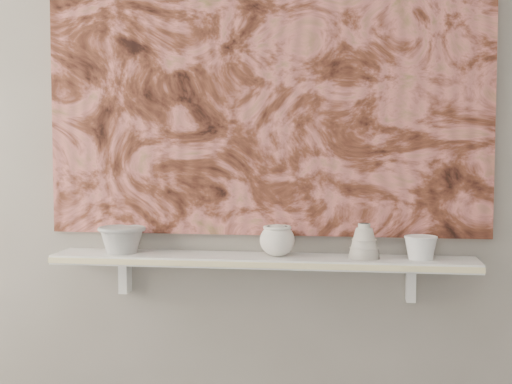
% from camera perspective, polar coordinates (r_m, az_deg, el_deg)
% --- Properties ---
extents(wall_back, '(3.60, 0.00, 3.60)m').
position_cam_1_polar(wall_back, '(2.43, 0.74, 5.06)').
color(wall_back, gray).
rests_on(wall_back, floor).
extents(shelf, '(1.40, 0.18, 0.03)m').
position_cam_1_polar(shelf, '(2.36, 0.44, -5.50)').
color(shelf, white).
rests_on(shelf, wall_back).
extents(shelf_stripe, '(1.40, 0.01, 0.02)m').
position_cam_1_polar(shelf_stripe, '(2.27, 0.13, -5.87)').
color(shelf_stripe, beige).
rests_on(shelf_stripe, shelf).
extents(bracket_left, '(0.03, 0.06, 0.12)m').
position_cam_1_polar(bracket_left, '(2.55, -10.43, -6.58)').
color(bracket_left, white).
rests_on(bracket_left, wall_back).
extents(bracket_right, '(0.03, 0.06, 0.12)m').
position_cam_1_polar(bracket_right, '(2.43, 12.27, -7.13)').
color(bracket_right, white).
rests_on(bracket_right, wall_back).
extents(painting, '(1.50, 0.02, 1.10)m').
position_cam_1_polar(painting, '(2.42, 0.70, 9.56)').
color(painting, brown).
rests_on(painting, wall_back).
extents(house_motif, '(0.09, 0.00, 0.08)m').
position_cam_1_polar(house_motif, '(2.39, 11.44, 2.17)').
color(house_motif, black).
rests_on(house_motif, painting).
extents(bowl_grey, '(0.19, 0.19, 0.09)m').
position_cam_1_polar(bowl_grey, '(2.46, -10.68, -3.73)').
color(bowl_grey, '#9D9D9B').
rests_on(bowl_grey, shelf).
extents(cup_cream, '(0.14, 0.14, 0.11)m').
position_cam_1_polar(cup_cream, '(2.35, 1.71, -3.89)').
color(cup_cream, silver).
rests_on(cup_cream, shelf).
extents(bell_vessel, '(0.12, 0.12, 0.11)m').
position_cam_1_polar(bell_vessel, '(2.33, 8.64, -3.88)').
color(bell_vessel, beige).
rests_on(bell_vessel, shelf).
extents(bowl_white, '(0.14, 0.14, 0.08)m').
position_cam_1_polar(bowl_white, '(2.35, 13.04, -4.35)').
color(bowl_white, white).
rests_on(bowl_white, shelf).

